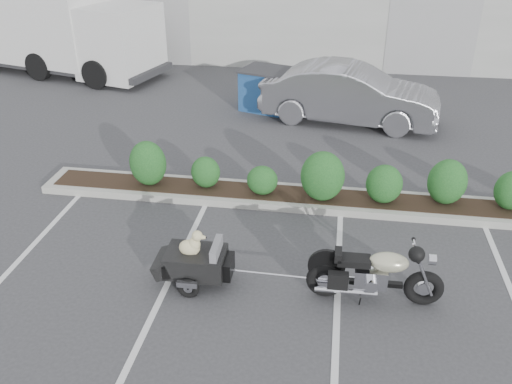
# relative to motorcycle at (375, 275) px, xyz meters

# --- Properties ---
(ground) EXTENTS (90.00, 90.00, 0.00)m
(ground) POSITION_rel_motorcycle_xyz_m (-1.72, 0.74, -0.47)
(ground) COLOR #38383A
(ground) RESTS_ON ground
(planter_kerb) EXTENTS (12.00, 1.00, 0.15)m
(planter_kerb) POSITION_rel_motorcycle_xyz_m (-0.72, 2.94, -0.40)
(planter_kerb) COLOR #9E9E93
(planter_kerb) RESTS_ON ground
(motorcycle) EXTENTS (2.06, 0.70, 1.19)m
(motorcycle) POSITION_rel_motorcycle_xyz_m (0.00, 0.00, 0.00)
(motorcycle) COLOR black
(motorcycle) RESTS_ON ground
(pet_trailer) EXTENTS (1.64, 0.91, 0.98)m
(pet_trailer) POSITION_rel_motorcycle_xyz_m (-2.78, 0.02, -0.06)
(pet_trailer) COLOR black
(pet_trailer) RESTS_ON ground
(sedan) EXTENTS (4.98, 2.42, 1.57)m
(sedan) POSITION_rel_motorcycle_xyz_m (-0.42, 7.69, 0.31)
(sedan) COLOR #9F9EA5
(sedan) RESTS_ON ground
(dumpster) EXTENTS (2.09, 1.72, 1.19)m
(dumpster) POSITION_rel_motorcycle_xyz_m (-2.60, 8.35, 0.13)
(dumpster) COLOR navy
(dumpster) RESTS_ON ground
(delivery_truck) EXTENTS (7.65, 4.12, 3.34)m
(delivery_truck) POSITION_rel_motorcycle_xyz_m (-10.38, 11.17, 1.13)
(delivery_truck) COLOR silver
(delivery_truck) RESTS_ON ground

